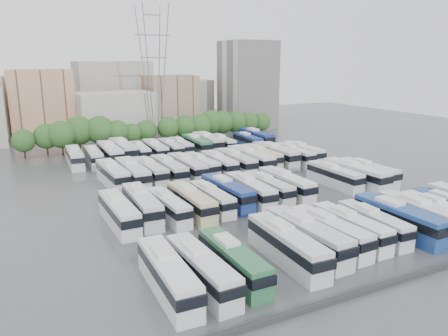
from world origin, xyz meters
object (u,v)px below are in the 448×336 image
bus_r1_s2 (168,206)px  bus_r2_s8 (236,162)px  electricity_pylon (154,67)px  bus_r1_s3 (191,202)px  bus_r3_s4 (140,151)px  bus_r3_s0 (75,157)px  bus_r1_s1 (142,205)px  bus_r2_s6 (201,165)px  bus_r1_s6 (250,190)px  bus_r1_s11 (334,176)px  bus_r0_s11 (439,213)px  bus_r0_s0 (168,275)px  bus_r1_s5 (227,192)px  bus_r0_s6 (329,232)px  bus_r2_s7 (219,164)px  bus_r2_s2 (132,173)px  bus_r2_s4 (169,170)px  bus_r0_s7 (350,227)px  bus_r3_s10 (222,143)px  bus_r0_s1 (202,269)px  bus_r2_s13 (302,152)px  bus_r3_s5 (155,150)px  bus_r1_s12 (355,174)px  bus_r1_s7 (268,187)px  bus_r0_s10 (424,217)px  bus_r1_s8 (286,184)px  bus_r2_s12 (293,155)px  bus_r0_s8 (373,223)px  bus_r2_s3 (150,171)px  bus_r3_s12 (248,141)px  bus_r3_s8 (196,144)px  bus_r3_s9 (208,142)px  bus_r1_s0 (119,212)px  bus_r0_s2 (233,261)px  bus_r0_s4 (287,245)px  apartment_tower (247,85)px  bus_r1_s13 (368,172)px  bus_r3_s13 (256,138)px  bus_r3_s1 (94,157)px  bus_r3_s2 (110,153)px  bus_r2_s9 (250,159)px  bus_r2_s11 (275,155)px  bus_r2_s10 (261,157)px  bus_r3_s3 (123,150)px  bus_r0_s5 (307,236)px

bus_r1_s2 → bus_r2_s8: bus_r2_s8 is taller
electricity_pylon → bus_r1_s3: (-13.64, -56.56, -16.81)m
bus_r3_s4 → bus_r3_s0: bearing=-176.8°
bus_r1_s1 → bus_r2_s6: bearing=49.0°
bus_r1_s6 → bus_r1_s2: bearing=-173.9°
bus_r1_s11 → bus_r0_s11: bearing=-90.8°
bus_r0_s0 → bus_r1_s5: 25.91m
bus_r0_s6 → bus_r2_s7: size_ratio=0.99×
bus_r2_s2 → bus_r2_s4: bearing=-0.6°
bus_r0_s7 → bus_r3_s10: 54.47m
bus_r0_s1 → bus_r2_s13: (39.76, 37.86, 0.05)m
bus_r3_s4 → bus_r3_s5: size_ratio=0.91×
bus_r1_s12 → bus_r2_s8: bus_r1_s12 is taller
bus_r1_s3 → bus_r1_s7: bearing=4.6°
bus_r0_s10 → bus_r1_s8: (-6.58, 20.02, -0.14)m
bus_r0_s10 → bus_r2_s12: bearing=81.1°
bus_r0_s8 → bus_r2_s3: bus_r2_s3 is taller
bus_r0_s6 → bus_r3_s12: bus_r0_s6 is taller
bus_r0_s7 → bus_r3_s8: size_ratio=0.89×
bus_r3_s9 → bus_r3_s5: bearing=-168.9°
bus_r0_s1 → bus_r1_s0: size_ratio=0.98×
electricity_pylon → bus_r1_s11: (13.06, -54.72, -16.84)m
bus_r0_s2 → bus_r2_s12: bearing=47.9°
bus_r3_s0 → bus_r3_s12: (39.62, -0.11, -0.07)m
bus_r1_s8 → bus_r3_s5: size_ratio=1.01×
bus_r0_s4 → bus_r2_s7: (9.86, 36.20, -0.10)m
bus_r1_s12 → bus_r3_s10: size_ratio=1.18×
bus_r1_s2 → bus_r1_s7: 16.60m
apartment_tower → bus_r1_s13: 65.70m
bus_r1_s7 → bus_r3_s13: bearing=60.7°
bus_r1_s5 → bus_r2_s13: size_ratio=1.00×
apartment_tower → bus_r3_s5: size_ratio=2.14×
bus_r0_s7 → bus_r3_s1: (-19.65, 52.14, -0.00)m
bus_r2_s6 → bus_r3_s2: 20.97m
bus_r0_s8 → bus_r2_s9: bus_r2_s9 is taller
bus_r0_s2 → bus_r2_s2: 36.17m
bus_r2_s8 → bus_r2_s11: 9.92m
bus_r1_s7 → bus_r1_s11: bearing=1.5°
bus_r1_s7 → bus_r3_s0: size_ratio=0.96×
bus_r2_s8 → bus_r3_s5: size_ratio=1.02×
bus_r0_s0 → bus_r2_s4: 38.52m
bus_r2_s3 → bus_r3_s4: bus_r2_s3 is taller
bus_r1_s8 → bus_r2_s10: size_ratio=0.98×
bus_r3_s5 → bus_r3_s10: bus_r3_s5 is taller
bus_r1_s2 → bus_r3_s3: 37.77m
bus_r0_s5 → bus_r2_s10: bearing=64.3°
bus_r0_s8 → bus_r3_s0: size_ratio=0.93×
bus_r0_s10 → bus_r1_s8: bus_r0_s10 is taller
bus_r1_s2 → bus_r2_s7: bus_r2_s7 is taller
bus_r2_s13 → bus_r3_s9: (-13.24, 18.50, 0.15)m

